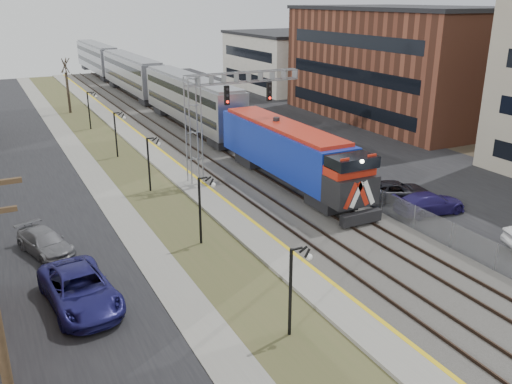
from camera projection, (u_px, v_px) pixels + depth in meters
street_west at (31, 179)px, 42.05m from camera, size 7.00×120.00×0.04m
sidewalk at (90, 171)px, 43.97m from camera, size 2.00×120.00×0.08m
grass_median at (126, 166)px, 45.25m from camera, size 4.00×120.00×0.06m
platform at (161, 160)px, 46.50m from camera, size 2.00×120.00×0.24m
ballast_bed at (215, 153)px, 48.64m from camera, size 8.00×120.00×0.20m
parking_lot at (326, 139)px, 53.79m from camera, size 16.00×120.00×0.04m
platform_edge at (171, 158)px, 46.83m from camera, size 0.24×120.00×0.01m
track_near at (194, 154)px, 47.73m from camera, size 1.58×120.00×0.15m
track_far at (230, 149)px, 49.22m from camera, size 1.58×120.00×0.15m
train at (149, 83)px, 69.36m from camera, size 3.00×85.85×5.33m
signal_gantry at (215, 109)px, 39.72m from camera, size 9.00×1.07×8.15m
lampposts at (198, 210)px, 30.57m from camera, size 0.14×62.14×4.00m
fence at (256, 140)px, 50.20m from camera, size 0.04×120.00×1.60m
buildings_east at (466, 71)px, 54.43m from camera, size 16.00×76.00×15.00m
bare_trees at (6, 136)px, 43.93m from camera, size 12.30×42.30×5.95m
car_lot_c at (396, 192)px, 37.24m from camera, size 5.46×4.12×1.38m
car_lot_d at (430, 204)px, 35.11m from camera, size 5.02×2.53×1.40m
car_lot_e at (294, 139)px, 50.94m from camera, size 4.74×3.41×1.50m
car_street_a at (80, 290)px, 24.50m from camera, size 3.32×6.18×1.65m
car_street_b at (45, 243)px, 29.61m from camera, size 3.09×4.77×1.29m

